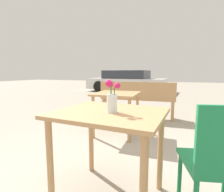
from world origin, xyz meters
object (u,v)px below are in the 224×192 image
Objects in this scene: bench_near at (137,98)px; parked_car at (127,81)px; cafe_chair at (221,160)px; table_front at (110,126)px; table_back at (117,100)px; flower_vase at (112,100)px.

parked_car is at bearing 108.38° from bench_near.
cafe_chair is 0.20× the size of parked_car.
table_back is at bearing 107.26° from table_front.
bench_near is at bearing -71.62° from parked_car.
table_front is 2.74m from bench_near.
cafe_chair is 8.93m from parked_car.
cafe_chair reaches higher than table_front.
flower_vase is 2.80m from bench_near.
table_front reaches higher than table_back.
parked_car reaches higher than table_back.
table_back is (-0.47, 1.52, -0.03)m from table_front.
cafe_chair reaches higher than table_back.
table_front is 0.79m from cafe_chair.
flower_vase reaches higher than cafe_chair.
parked_car is (-2.26, 8.34, -0.06)m from table_front.
table_front is 0.23m from flower_vase.
cafe_chair is (0.78, -0.06, -0.12)m from table_front.
cafe_chair is 0.51× the size of bench_near.
cafe_chair is 2.01m from table_back.
parked_car is at bearing 105.33° from flower_vase.
parked_car reaches higher than table_front.
bench_near is 2.27× the size of table_back.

